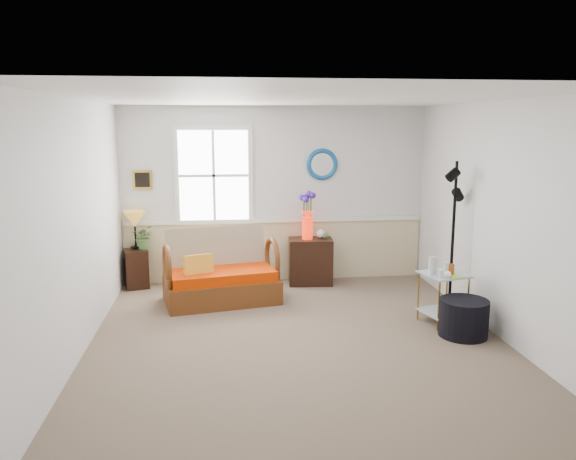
{
  "coord_description": "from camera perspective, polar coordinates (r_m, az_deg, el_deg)",
  "views": [
    {
      "loc": [
        -0.79,
        -5.76,
        2.34
      ],
      "look_at": [
        -0.03,
        0.62,
        1.12
      ],
      "focal_mm": 35.0,
      "sensor_mm": 36.0,
      "label": 1
    }
  ],
  "objects": [
    {
      "name": "chair_rail",
      "position": [
        8.39,
        -1.28,
        0.99
      ],
      "size": [
        4.46,
        0.04,
        0.06
      ],
      "primitive_type": "cube",
      "color": "silver",
      "rests_on": "walls"
    },
    {
      "name": "potted_plant",
      "position": [
        8.35,
        -14.42,
        -0.93
      ],
      "size": [
        0.32,
        0.36,
        0.28
      ],
      "primitive_type": "imported",
      "rotation": [
        0.0,
        0.0,
        0.0
      ],
      "color": "#436C37",
      "rests_on": "lamp_stand"
    },
    {
      "name": "lamp_stand",
      "position": [
        8.42,
        -15.13,
        -3.81
      ],
      "size": [
        0.39,
        0.39,
        0.56
      ],
      "primitive_type": null,
      "rotation": [
        0.0,
        0.0,
        0.25
      ],
      "color": "black",
      "rests_on": "floor"
    },
    {
      "name": "cabinet",
      "position": [
        8.32,
        2.3,
        -3.19
      ],
      "size": [
        0.66,
        0.45,
        0.68
      ],
      "primitive_type": null,
      "rotation": [
        0.0,
        0.0,
        -0.08
      ],
      "color": "black",
      "rests_on": "floor"
    },
    {
      "name": "floor",
      "position": [
        6.27,
        0.97,
        -11.19
      ],
      "size": [
        4.5,
        5.0,
        0.01
      ],
      "primitive_type": "cube",
      "color": "brown",
      "rests_on": "ground"
    },
    {
      "name": "floor_lamp",
      "position": [
        7.28,
        16.4,
        -0.74
      ],
      "size": [
        0.34,
        0.34,
        1.9
      ],
      "primitive_type": null,
      "rotation": [
        0.0,
        0.0,
        0.29
      ],
      "color": "black",
      "rests_on": "floor"
    },
    {
      "name": "mirror",
      "position": [
        8.4,
        3.48,
        6.68
      ],
      "size": [
        0.47,
        0.07,
        0.47
      ],
      "primitive_type": "torus",
      "rotation": [
        1.57,
        0.0,
        0.0
      ],
      "color": "#135F9B",
      "rests_on": "walls"
    },
    {
      "name": "picture",
      "position": [
        8.36,
        -14.57,
        4.96
      ],
      "size": [
        0.28,
        0.03,
        0.28
      ],
      "primitive_type": "cube",
      "color": "#B58A32",
      "rests_on": "walls"
    },
    {
      "name": "throw_pillow",
      "position": [
        7.33,
        -9.06,
        -3.95
      ],
      "size": [
        0.38,
        0.22,
        0.38
      ],
      "primitive_type": null,
      "rotation": [
        0.0,
        0.0,
        0.36
      ],
      "color": "#D56E03",
      "rests_on": "loveseat"
    },
    {
      "name": "walls",
      "position": [
        5.91,
        1.01,
        0.58
      ],
      "size": [
        4.51,
        5.01,
        2.6
      ],
      "color": "silver",
      "rests_on": "floor"
    },
    {
      "name": "wainscot",
      "position": [
        8.5,
        -1.27,
        -2.13
      ],
      "size": [
        4.46,
        0.02,
        0.9
      ],
      "primitive_type": "cube",
      "color": "#C1B087",
      "rests_on": "walls"
    },
    {
      "name": "side_table",
      "position": [
        6.95,
        15.45,
        -6.71
      ],
      "size": [
        0.58,
        0.58,
        0.61
      ],
      "primitive_type": null,
      "rotation": [
        0.0,
        0.0,
        0.24
      ],
      "color": "olive",
      "rests_on": "floor"
    },
    {
      "name": "ottoman",
      "position": [
        6.64,
        17.41,
        -8.51
      ],
      "size": [
        0.64,
        0.64,
        0.42
      ],
      "primitive_type": "cylinder",
      "rotation": [
        0.0,
        0.0,
        0.2
      ],
      "color": "black",
      "rests_on": "floor"
    },
    {
      "name": "table_lamp",
      "position": [
        8.33,
        -15.27,
        -0.02
      ],
      "size": [
        0.4,
        0.4,
        0.56
      ],
      "primitive_type": null,
      "rotation": [
        0.0,
        0.0,
        0.37
      ],
      "color": "#B07E27",
      "rests_on": "lamp_stand"
    },
    {
      "name": "loveseat",
      "position": [
        7.5,
        -6.83,
        -3.72
      ],
      "size": [
        1.6,
        1.1,
        0.96
      ],
      "primitive_type": null,
      "rotation": [
        0.0,
        0.0,
        0.2
      ],
      "color": "brown",
      "rests_on": "floor"
    },
    {
      "name": "tabletop_items",
      "position": [
        6.78,
        15.51,
        -3.53
      ],
      "size": [
        0.48,
        0.48,
        0.21
      ],
      "primitive_type": null,
      "rotation": [
        0.0,
        0.0,
        0.46
      ],
      "color": "silver",
      "rests_on": "side_table"
    },
    {
      "name": "flower_vase",
      "position": [
        8.18,
        2.0,
        1.44
      ],
      "size": [
        0.21,
        0.21,
        0.69
      ],
      "primitive_type": null,
      "rotation": [
        0.0,
        0.0,
        -0.03
      ],
      "color": "red",
      "rests_on": "cabinet"
    },
    {
      "name": "window",
      "position": [
        8.27,
        -7.55,
        5.5
      ],
      "size": [
        1.14,
        0.06,
        1.44
      ],
      "primitive_type": null,
      "color": "white",
      "rests_on": "walls"
    },
    {
      "name": "ceiling",
      "position": [
        5.82,
        1.06,
        13.27
      ],
      "size": [
        4.5,
        5.0,
        0.01
      ],
      "primitive_type": "cube",
      "color": "white",
      "rests_on": "walls"
    }
  ]
}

